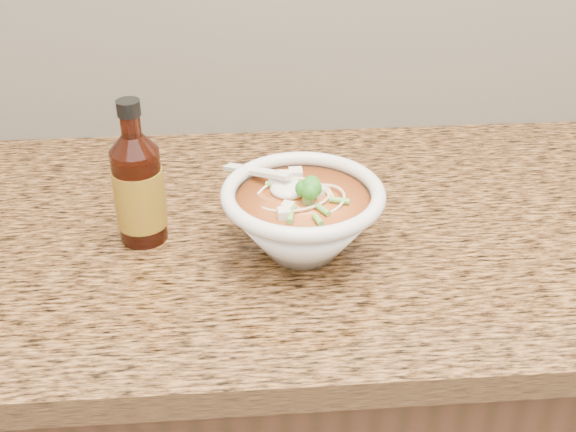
{
  "coord_description": "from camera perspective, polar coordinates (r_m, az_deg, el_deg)",
  "views": [
    {
      "loc": [
        -0.25,
        0.77,
        1.48
      ],
      "look_at": [
        -0.19,
        1.6,
        0.96
      ],
      "focal_mm": 45.0,
      "sensor_mm": 36.0,
      "label": 1
    }
  ],
  "objects": [
    {
      "name": "hot_sauce_bottle",
      "position": [
        1.01,
        -11.71,
        2.09
      ],
      "size": [
        0.08,
        0.08,
        0.21
      ],
      "rotation": [
        0.0,
        0.0,
        0.21
      ],
      "color": "#3B1108",
      "rests_on": "counter_slab"
    },
    {
      "name": "counter_slab",
      "position": [
        1.11,
        9.41,
        -0.79
      ],
      "size": [
        4.0,
        0.68,
        0.04
      ],
      "primitive_type": "cube",
      "color": "brown",
      "rests_on": "cabinet"
    },
    {
      "name": "soup_bowl",
      "position": [
        0.98,
        1.17,
        -0.2
      ],
      "size": [
        0.22,
        0.22,
        0.12
      ],
      "rotation": [
        0.0,
        0.0,
        -0.24
      ],
      "color": "white",
      "rests_on": "counter_slab"
    },
    {
      "name": "cabinet",
      "position": [
        1.4,
        7.74,
        -16.38
      ],
      "size": [
        4.0,
        0.65,
        0.86
      ],
      "primitive_type": "cube",
      "color": "#311D0E",
      "rests_on": "ground"
    }
  ]
}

